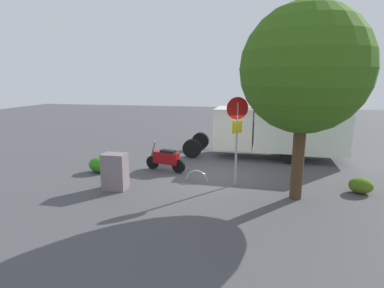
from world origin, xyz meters
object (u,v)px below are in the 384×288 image
box_truck_near (278,125)px  bike_rack_hoop (197,181)px  motorcycle (166,159)px  utility_cabinet (115,171)px  stop_sign (237,127)px  street_tree (305,69)px

box_truck_near → bike_rack_hoop: size_ratio=8.75×
motorcycle → bike_rack_hoop: bearing=161.2°
utility_cabinet → stop_sign: bearing=-163.0°
motorcycle → utility_cabinet: (1.10, 2.36, 0.10)m
box_truck_near → motorcycle: (4.59, 3.17, -1.07)m
box_truck_near → utility_cabinet: 7.99m
utility_cabinet → bike_rack_hoop: size_ratio=1.46×
stop_sign → utility_cabinet: 4.44m
box_truck_near → stop_sign: (1.69, 4.30, 0.49)m
motorcycle → street_tree: 6.28m
box_truck_near → motorcycle: size_ratio=4.19×
box_truck_near → stop_sign: bearing=70.6°
street_tree → utility_cabinet: street_tree is taller
box_truck_near → bike_rack_hoop: bearing=55.2°
street_tree → utility_cabinet: (5.96, 0.38, -3.36)m
bike_rack_hoop → box_truck_near: bearing=-126.8°
box_truck_near → street_tree: size_ratio=1.26×
stop_sign → street_tree: 2.85m
stop_sign → utility_cabinet: (4.01, 1.23, -1.46)m
motorcycle → street_tree: street_tree is taller
utility_cabinet → bike_rack_hoop: (-2.59, -1.37, -0.62)m
stop_sign → utility_cabinet: stop_sign is taller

